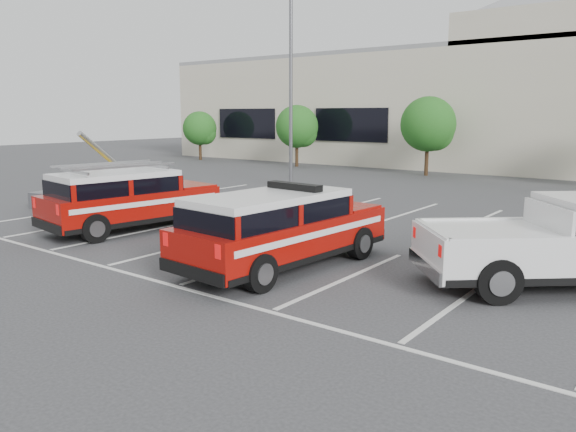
% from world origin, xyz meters
% --- Properties ---
extents(ground, '(120.00, 120.00, 0.00)m').
position_xyz_m(ground, '(0.00, 0.00, 0.00)').
color(ground, '#323234').
rests_on(ground, ground).
extents(stall_markings, '(23.00, 15.00, 0.01)m').
position_xyz_m(stall_markings, '(0.00, 4.50, 0.01)').
color(stall_markings, silver).
rests_on(stall_markings, ground).
extents(convention_building, '(60.00, 16.99, 13.20)m').
position_xyz_m(convention_building, '(0.18, 31.86, 4.72)').
color(convention_building, beige).
rests_on(convention_building, ground).
extents(tree_far_left, '(2.77, 2.77, 3.99)m').
position_xyz_m(tree_far_left, '(-24.91, 22.05, 2.50)').
color(tree_far_left, '#3F2B19').
rests_on(tree_far_left, ground).
extents(tree_left, '(3.07, 3.07, 4.42)m').
position_xyz_m(tree_left, '(-14.91, 22.05, 2.77)').
color(tree_left, '#3F2B19').
rests_on(tree_left, ground).
extents(tree_mid_left, '(3.37, 3.37, 4.85)m').
position_xyz_m(tree_mid_left, '(-4.91, 22.05, 3.04)').
color(tree_mid_left, '#3F2B19').
rests_on(tree_mid_left, ground).
extents(light_pole_left, '(0.90, 0.60, 10.24)m').
position_xyz_m(light_pole_left, '(-8.00, 12.00, 5.19)').
color(light_pole_left, '#59595E').
rests_on(light_pole_left, ground).
extents(fire_chief_suv, '(2.56, 6.04, 2.08)m').
position_xyz_m(fire_chief_suv, '(0.89, -0.17, 0.85)').
color(fire_chief_suv, maroon).
rests_on(fire_chief_suv, ground).
extents(white_pickup, '(6.41, 5.98, 2.01)m').
position_xyz_m(white_pickup, '(7.00, 2.52, 0.80)').
color(white_pickup, silver).
rests_on(white_pickup, ground).
extents(ladder_suv, '(3.00, 5.86, 2.21)m').
position_xyz_m(ladder_suv, '(-5.95, 0.42, 0.88)').
color(ladder_suv, maroon).
rests_on(ladder_suv, ground).
extents(utility_rig, '(3.23, 4.06, 3.13)m').
position_xyz_m(utility_rig, '(-11.12, 2.54, 0.62)').
color(utility_rig, '#59595E').
rests_on(utility_rig, ground).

